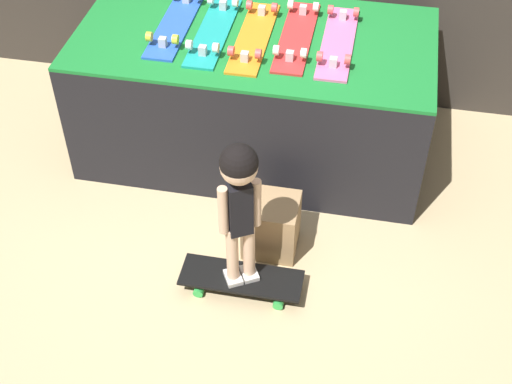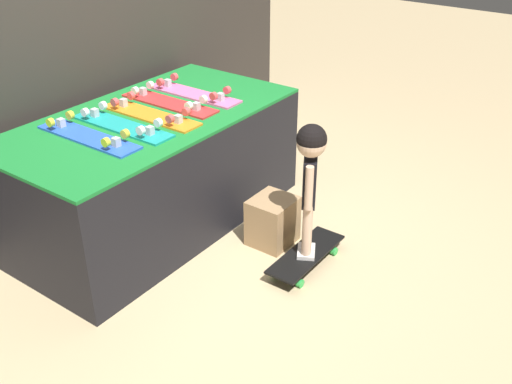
{
  "view_description": "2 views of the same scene",
  "coord_description": "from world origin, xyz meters",
  "px_view_note": "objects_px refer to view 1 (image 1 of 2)",
  "views": [
    {
      "loc": [
        0.66,
        -2.79,
        2.89
      ],
      "look_at": [
        0.17,
        -0.27,
        0.43
      ],
      "focal_mm": 50.0,
      "sensor_mm": 36.0,
      "label": 1
    },
    {
      "loc": [
        -2.5,
        -2.08,
        2.23
      ],
      "look_at": [
        0.11,
        -0.2,
        0.43
      ],
      "focal_mm": 42.0,
      "sensor_mm": 36.0,
      "label": 2
    }
  ],
  "objects_px": {
    "skateboard_orange_on_rack": "(254,36)",
    "storage_box": "(271,225)",
    "skateboard_red_on_rack": "(297,35)",
    "skateboard_on_floor": "(241,279)",
    "skateboard_pink_on_rack": "(338,41)",
    "child": "(239,191)",
    "skateboard_teal_on_rack": "(213,30)",
    "skateboard_blue_on_rack": "(175,23)"
  },
  "relations": [
    {
      "from": "skateboard_blue_on_rack",
      "to": "skateboard_on_floor",
      "type": "height_order",
      "value": "skateboard_blue_on_rack"
    },
    {
      "from": "skateboard_teal_on_rack",
      "to": "skateboard_red_on_rack",
      "type": "height_order",
      "value": "same"
    },
    {
      "from": "skateboard_blue_on_rack",
      "to": "skateboard_pink_on_rack",
      "type": "bearing_deg",
      "value": -1.0
    },
    {
      "from": "skateboard_teal_on_rack",
      "to": "storage_box",
      "type": "bearing_deg",
      "value": -59.22
    },
    {
      "from": "child",
      "to": "storage_box",
      "type": "bearing_deg",
      "value": 44.22
    },
    {
      "from": "skateboard_blue_on_rack",
      "to": "skateboard_orange_on_rack",
      "type": "relative_size",
      "value": 1.0
    },
    {
      "from": "skateboard_teal_on_rack",
      "to": "skateboard_orange_on_rack",
      "type": "height_order",
      "value": "same"
    },
    {
      "from": "skateboard_teal_on_rack",
      "to": "skateboard_pink_on_rack",
      "type": "xyz_separation_m",
      "value": [
        0.69,
        0.02,
        0.0
      ]
    },
    {
      "from": "skateboard_pink_on_rack",
      "to": "storage_box",
      "type": "height_order",
      "value": "skateboard_pink_on_rack"
    },
    {
      "from": "skateboard_on_floor",
      "to": "child",
      "type": "bearing_deg",
      "value": 0.0
    },
    {
      "from": "child",
      "to": "storage_box",
      "type": "height_order",
      "value": "child"
    },
    {
      "from": "skateboard_teal_on_rack",
      "to": "skateboard_pink_on_rack",
      "type": "bearing_deg",
      "value": 1.82
    },
    {
      "from": "skateboard_pink_on_rack",
      "to": "child",
      "type": "height_order",
      "value": "child"
    },
    {
      "from": "skateboard_red_on_rack",
      "to": "skateboard_pink_on_rack",
      "type": "distance_m",
      "value": 0.23
    },
    {
      "from": "skateboard_blue_on_rack",
      "to": "storage_box",
      "type": "distance_m",
      "value": 1.27
    },
    {
      "from": "skateboard_red_on_rack",
      "to": "skateboard_teal_on_rack",
      "type": "bearing_deg",
      "value": -175.42
    },
    {
      "from": "skateboard_blue_on_rack",
      "to": "skateboard_pink_on_rack",
      "type": "height_order",
      "value": "same"
    },
    {
      "from": "skateboard_teal_on_rack",
      "to": "storage_box",
      "type": "relative_size",
      "value": 2.29
    },
    {
      "from": "skateboard_orange_on_rack",
      "to": "storage_box",
      "type": "xyz_separation_m",
      "value": [
        0.25,
        -0.79,
        -0.64
      ]
    },
    {
      "from": "skateboard_teal_on_rack",
      "to": "child",
      "type": "bearing_deg",
      "value": -71.17
    },
    {
      "from": "skateboard_orange_on_rack",
      "to": "storage_box",
      "type": "distance_m",
      "value": 1.05
    },
    {
      "from": "skateboard_blue_on_rack",
      "to": "skateboard_red_on_rack",
      "type": "bearing_deg",
      "value": -0.09
    },
    {
      "from": "skateboard_on_floor",
      "to": "storage_box",
      "type": "relative_size",
      "value": 1.94
    },
    {
      "from": "skateboard_on_floor",
      "to": "skateboard_red_on_rack",
      "type": "bearing_deg",
      "value": 86.13
    },
    {
      "from": "skateboard_orange_on_rack",
      "to": "skateboard_pink_on_rack",
      "type": "xyz_separation_m",
      "value": [
        0.46,
        0.04,
        0.0
      ]
    },
    {
      "from": "skateboard_on_floor",
      "to": "child",
      "type": "height_order",
      "value": "child"
    },
    {
      "from": "skateboard_red_on_rack",
      "to": "skateboard_pink_on_rack",
      "type": "bearing_deg",
      "value": -3.72
    },
    {
      "from": "skateboard_teal_on_rack",
      "to": "child",
      "type": "height_order",
      "value": "child"
    },
    {
      "from": "skateboard_blue_on_rack",
      "to": "child",
      "type": "height_order",
      "value": "child"
    },
    {
      "from": "skateboard_orange_on_rack",
      "to": "storage_box",
      "type": "bearing_deg",
      "value": -72.53
    },
    {
      "from": "skateboard_blue_on_rack",
      "to": "storage_box",
      "type": "height_order",
      "value": "skateboard_blue_on_rack"
    },
    {
      "from": "skateboard_red_on_rack",
      "to": "skateboard_on_floor",
      "type": "distance_m",
      "value": 1.37
    },
    {
      "from": "skateboard_blue_on_rack",
      "to": "skateboard_teal_on_rack",
      "type": "xyz_separation_m",
      "value": [
        0.23,
        -0.04,
        0.0
      ]
    },
    {
      "from": "skateboard_red_on_rack",
      "to": "storage_box",
      "type": "relative_size",
      "value": 2.29
    },
    {
      "from": "skateboard_on_floor",
      "to": "skateboard_orange_on_rack",
      "type": "bearing_deg",
      "value": 97.82
    },
    {
      "from": "skateboard_blue_on_rack",
      "to": "skateboard_on_floor",
      "type": "distance_m",
      "value": 1.5
    },
    {
      "from": "skateboard_teal_on_rack",
      "to": "skateboard_orange_on_rack",
      "type": "distance_m",
      "value": 0.23
    },
    {
      "from": "skateboard_teal_on_rack",
      "to": "skateboard_on_floor",
      "type": "xyz_separation_m",
      "value": [
        0.38,
        -1.12,
        -0.73
      ]
    },
    {
      "from": "skateboard_pink_on_rack",
      "to": "storage_box",
      "type": "relative_size",
      "value": 2.29
    },
    {
      "from": "skateboard_pink_on_rack",
      "to": "child",
      "type": "bearing_deg",
      "value": -105.11
    },
    {
      "from": "skateboard_blue_on_rack",
      "to": "child",
      "type": "distance_m",
      "value": 1.32
    },
    {
      "from": "skateboard_orange_on_rack",
      "to": "storage_box",
      "type": "relative_size",
      "value": 2.29
    }
  ]
}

